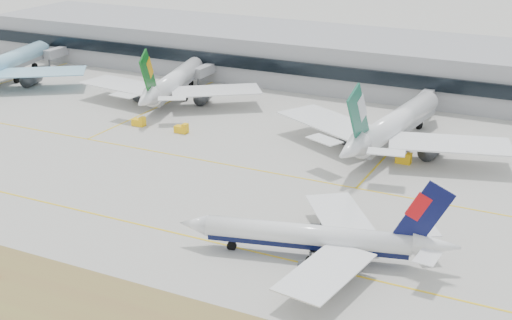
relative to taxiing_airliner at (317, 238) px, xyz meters
The scene contains 9 objects.
ground 30.67m from the taxiing_airliner, behind, with size 3000.00×3000.00×0.00m, color #A4A19A.
taxiing_airliner is the anchor object (origin of this frame).
widebody_korean 150.99m from the taxiing_airliner, 154.34° to the left, with size 60.15×59.86×21.99m.
widebody_eva 103.99m from the taxiing_airliner, 136.19° to the left, with size 55.15×54.97×20.23m.
widebody_cathay 60.13m from the taxiing_airliner, 94.01° to the left, with size 60.14×59.19×21.56m.
terminal 121.05m from the taxiing_airliner, 104.52° to the left, with size 280.00×43.10×15.00m.
gse_c 51.44m from the taxiing_airliner, 88.72° to the left, with size 3.55×2.00×2.60m.
gse_extra 84.57m from the taxiing_airliner, 146.03° to the left, with size 3.55×2.00×2.60m.
gse_b 73.93m from the taxiing_airliner, 140.17° to the left, with size 3.55×2.00×2.60m.
Camera 1 is at (69.17, -104.11, 59.32)m, focal length 50.00 mm.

